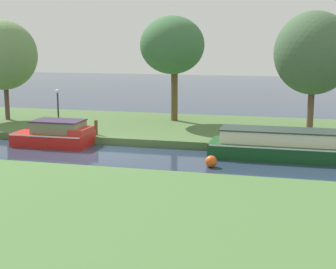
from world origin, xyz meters
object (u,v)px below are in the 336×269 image
object	(u,v)px
willow_tree_right	(314,53)
channel_buoy	(211,161)
mooring_post_near	(96,127)
lamp_post	(58,104)
willow_tree_left	(2,55)
red_barge	(56,135)
forest_narrowboat	(293,146)
mooring_post_far	(272,138)
willow_tree_centre	(172,46)

from	to	relation	value
willow_tree_right	channel_buoy	xyz separation A→B (m)	(-4.43, -7.35, -4.70)
mooring_post_near	channel_buoy	world-z (taller)	mooring_post_near
lamp_post	willow_tree_left	bearing A→B (deg)	151.14
red_barge	mooring_post_near	distance (m)	2.31
channel_buoy	forest_narrowboat	bearing A→B (deg)	36.84
mooring_post_far	willow_tree_centre	bearing A→B (deg)	140.40
mooring_post_far	mooring_post_near	bearing A→B (deg)	180.00
forest_narrowboat	willow_tree_right	size ratio (longest dim) A/B	1.24
willow_tree_left	willow_tree_right	world-z (taller)	willow_tree_right
willow_tree_centre	mooring_post_far	world-z (taller)	willow_tree_centre
channel_buoy	lamp_post	bearing A→B (deg)	154.34
willow_tree_left	mooring_post_near	distance (m)	9.56
willow_tree_left	forest_narrowboat	bearing A→B (deg)	-15.02
lamp_post	channel_buoy	distance (m)	11.13
willow_tree_right	lamp_post	size ratio (longest dim) A/B	2.78
forest_narrowboat	red_barge	bearing A→B (deg)	-180.00
forest_narrowboat	willow_tree_right	world-z (taller)	willow_tree_right
red_barge	lamp_post	distance (m)	2.66
willow_tree_left	willow_tree_centre	distance (m)	11.26
willow_tree_left	mooring_post_far	distance (m)	18.56
mooring_post_far	channel_buoy	distance (m)	4.89
lamp_post	channel_buoy	bearing A→B (deg)	-25.66
forest_narrowboat	mooring_post_near	bearing A→B (deg)	171.98
red_barge	willow_tree_left	bearing A→B (deg)	141.05
willow_tree_left	willow_tree_centre	bearing A→B (deg)	10.38
red_barge	willow_tree_right	size ratio (longest dim) A/B	0.61
red_barge	lamp_post	world-z (taller)	lamp_post
red_barge	willow_tree_right	bearing A→B (deg)	19.18
mooring_post_far	channel_buoy	xyz separation A→B (m)	(-2.47, -4.20, -0.43)
red_barge	channel_buoy	size ratio (longest dim) A/B	7.75
willow_tree_centre	channel_buoy	size ratio (longest dim) A/B	12.67
mooring_post_near	mooring_post_far	distance (m)	9.79
forest_narrowboat	mooring_post_far	world-z (taller)	forest_narrowboat
forest_narrowboat	willow_tree_centre	size ratio (longest dim) A/B	1.25
red_barge	channel_buoy	distance (m)	9.43
forest_narrowboat	lamp_post	xyz separation A→B (m)	(-13.47, 2.09, 1.38)
forest_narrowboat	channel_buoy	xyz separation A→B (m)	(-3.56, -2.67, -0.34)
willow_tree_left	channel_buoy	world-z (taller)	willow_tree_left
mooring_post_near	channel_buoy	bearing A→B (deg)	-29.87
red_barge	channel_buoy	world-z (taller)	red_barge
willow_tree_right	channel_buoy	size ratio (longest dim) A/B	12.77
channel_buoy	willow_tree_left	bearing A→B (deg)	153.19
red_barge	forest_narrowboat	world-z (taller)	forest_narrowboat
red_barge	willow_tree_left	xyz separation A→B (m)	(-6.26, 5.06, 4.12)
red_barge	lamp_post	bearing A→B (deg)	112.65
red_barge	mooring_post_near	size ratio (longest dim) A/B	5.04
red_barge	lamp_post	size ratio (longest dim) A/B	1.69
mooring_post_near	mooring_post_far	bearing A→B (deg)	0.00
red_barge	willow_tree_right	world-z (taller)	willow_tree_right
channel_buoy	red_barge	bearing A→B (deg)	163.55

